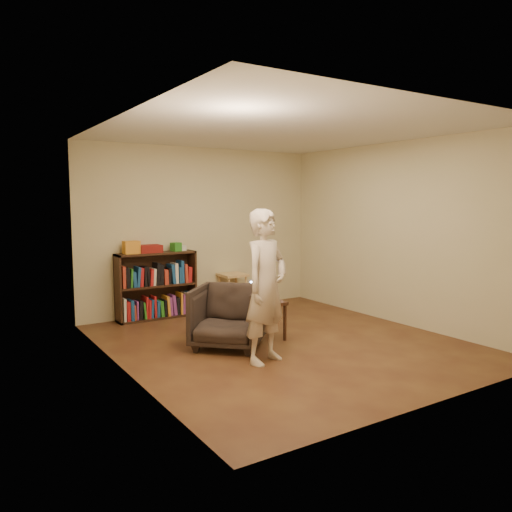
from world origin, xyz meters
TOP-DOWN VIEW (x-y plane):
  - floor at (0.00, 0.00)m, footprint 4.50×4.50m
  - ceiling at (0.00, 0.00)m, footprint 4.50×4.50m
  - wall_back at (0.00, 2.25)m, footprint 4.00×0.00m
  - wall_left at (-2.00, 0.00)m, footprint 0.00×4.50m
  - wall_right at (2.00, 0.00)m, footprint 0.00×4.50m
  - bookshelf at (-0.85, 2.09)m, footprint 1.20×0.30m
  - box_yellow at (-1.21, 2.09)m, footprint 0.23×0.17m
  - red_cloth at (-0.93, 2.11)m, footprint 0.34×0.25m
  - box_green at (-0.52, 2.09)m, footprint 0.16×0.16m
  - box_white at (-0.40, 2.11)m, footprint 0.12×0.12m
  - stool at (0.44, 2.03)m, footprint 0.40×0.40m
  - armchair at (-0.67, 0.20)m, footprint 1.15×1.15m
  - side_table at (-0.13, 0.28)m, footprint 0.49×0.49m
  - laptop at (-0.10, 0.32)m, footprint 0.42×0.40m
  - person at (-0.59, -0.51)m, footprint 0.71×0.58m

SIDE VIEW (x-z plane):
  - floor at x=0.00m, z-range 0.00..0.00m
  - armchair at x=-0.67m, z-range 0.00..0.75m
  - side_table at x=-0.13m, z-range 0.17..0.66m
  - bookshelf at x=-0.85m, z-range -0.06..0.94m
  - stool at x=0.44m, z-range 0.18..0.77m
  - laptop at x=-0.10m, z-range 0.43..0.68m
  - person at x=-0.59m, z-range 0.00..1.68m
  - box_white at x=-0.40m, z-range 1.00..1.08m
  - red_cloth at x=-0.93m, z-range 1.00..1.11m
  - box_green at x=-0.52m, z-range 1.00..1.13m
  - box_yellow at x=-1.21m, z-range 1.00..1.18m
  - wall_back at x=0.00m, z-range -0.70..3.30m
  - wall_left at x=-2.00m, z-range -0.95..3.55m
  - wall_right at x=2.00m, z-range -0.95..3.55m
  - ceiling at x=0.00m, z-range 2.60..2.60m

